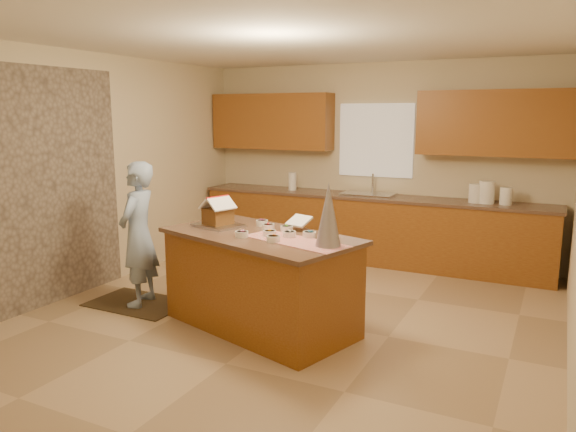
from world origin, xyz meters
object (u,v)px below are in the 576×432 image
object	(u,v)px
tinsel_tree	(328,215)
island_base	(260,283)
boy	(138,234)
gingerbread_house	(218,214)

from	to	relation	value
tinsel_tree	island_base	bearing A→B (deg)	166.92
boy	gingerbread_house	bearing A→B (deg)	83.49
island_base	boy	distance (m)	1.49
tinsel_tree	gingerbread_house	bearing A→B (deg)	167.55
island_base	gingerbread_house	distance (m)	0.82
boy	island_base	bearing A→B (deg)	76.06
gingerbread_house	boy	bearing A→B (deg)	-171.57
tinsel_tree	boy	bearing A→B (deg)	176.10
island_base	tinsel_tree	xyz separation A→B (m)	(0.76, -0.18, 0.75)
boy	gingerbread_house	xyz separation A→B (m)	(0.91, 0.14, 0.27)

